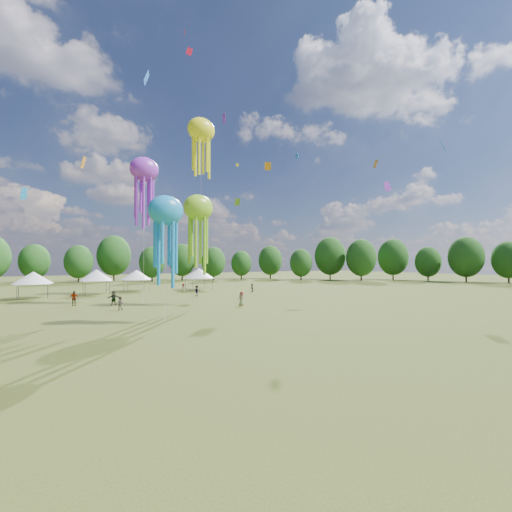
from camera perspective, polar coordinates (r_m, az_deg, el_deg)
ground at (r=15.32m, az=27.96°, el=-22.09°), size 300.00×300.00×0.00m
spectator_near at (r=41.64m, az=-22.14°, el=-7.52°), size 0.93×0.85×1.53m
spectators_far at (r=50.36m, az=-15.40°, el=-6.31°), size 37.21×23.47×1.87m
festival_tents at (r=62.86m, az=-23.98°, el=-3.11°), size 40.47×11.87×4.30m
show_kites at (r=47.88m, az=-20.93°, el=14.07°), size 34.61×26.44×30.46m
small_kites at (r=55.38m, az=-16.78°, el=25.55°), size 67.11×58.73×43.46m
treeline at (r=70.18m, az=-25.27°, el=-0.09°), size 201.57×95.24×13.43m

